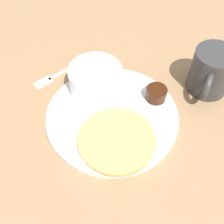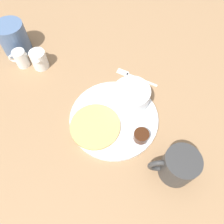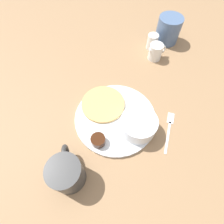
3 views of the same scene
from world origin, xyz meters
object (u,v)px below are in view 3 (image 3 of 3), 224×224
Objects in this scene: bowl at (138,124)px; creamer_pitcher_far at (152,41)px; coffee_mug at (67,173)px; creamer_pitcher_near at (156,52)px; second_mug at (168,29)px; fork at (169,127)px; plate at (115,118)px.

creamer_pitcher_far is at bearing 26.32° from bowl.
bowl is 1.03× the size of coffee_mug.
creamer_pitcher_near is (0.53, 0.07, -0.01)m from coffee_mug.
coffee_mug is 0.53m from creamer_pitcher_near.
second_mug is (0.65, 0.09, 0.00)m from coffee_mug.
second_mug reaches higher than creamer_pitcher_far.
fork is at bearing -139.01° from creamer_pitcher_near.
second_mug reaches higher than fork.
creamer_pitcher_near is at bearing 9.36° from plate.
creamer_pitcher_far is (0.04, 0.04, -0.00)m from creamer_pitcher_near.
second_mug reaches higher than creamer_pitcher_near.
creamer_pitcher_far is at bearing 41.60° from fork.
second_mug is at bearing 32.09° from fork.
coffee_mug reaches higher than creamer_pitcher_far.
creamer_pitcher_far is 0.45× the size of fork.
creamer_pitcher_far is at bearing 14.90° from plate.
coffee_mug is 0.58m from creamer_pitcher_far.
bowl is at bearing -82.09° from plate.
plate is 3.70× the size of creamer_pitcher_near.
bowl is 1.72× the size of creamer_pitcher_far.
plate is 0.37m from creamer_pitcher_far.
coffee_mug is 0.85× the size of second_mug.
creamer_pitcher_near is at bearing 22.94° from bowl.
bowl reaches higher than plate.
second_mug is at bearing -14.93° from creamer_pitcher_far.
plate is at bearing 118.63° from fork.
bowl reaches higher than fork.
creamer_pitcher_near reaches higher than creamer_pitcher_far.
coffee_mug is 0.66m from second_mug.
coffee_mug is 1.49× the size of creamer_pitcher_near.
fork is at bearing -61.37° from plate.
creamer_pitcher_near reaches higher than plate.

